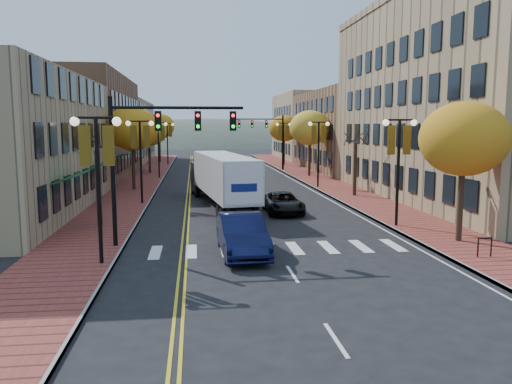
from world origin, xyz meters
name	(u,v)px	position (x,y,z in m)	size (l,w,h in m)	color
ground	(283,260)	(0.00, 0.00, 0.00)	(200.00, 200.00, 0.00)	black
sidewalk_left	(144,180)	(-9.00, 32.50, 0.07)	(4.00, 85.00, 0.15)	brown
sidewalk_right	(312,178)	(9.00, 32.50, 0.07)	(4.00, 85.00, 0.15)	brown
building_left_mid	(70,127)	(-17.00, 36.00, 5.50)	(12.00, 24.00, 11.00)	brown
building_left_far	(109,132)	(-17.00, 61.00, 4.75)	(12.00, 26.00, 9.50)	#9E8966
building_right_near	(485,102)	(18.50, 16.00, 7.50)	(15.00, 28.00, 15.00)	#997F5B
building_right_mid	(368,131)	(18.50, 42.00, 5.00)	(15.00, 24.00, 10.00)	brown
building_right_far	(324,127)	(18.50, 64.00, 5.50)	(15.00, 20.00, 11.00)	#9E8966
tree_left_a	(99,188)	(-9.00, 8.00, 2.25)	(0.28, 0.28, 4.20)	#382619
tree_left_b	(132,128)	(-9.00, 24.00, 5.45)	(4.48, 4.48, 7.21)	#382619
tree_left_c	(149,131)	(-9.00, 40.00, 5.05)	(4.16, 4.16, 6.69)	#382619
tree_left_d	(159,126)	(-9.00, 58.00, 5.60)	(4.61, 4.61, 7.42)	#382619
tree_right_a	(464,139)	(9.00, 2.00, 5.05)	(4.16, 4.16, 6.69)	#382619
tree_right_b	(355,169)	(9.00, 18.00, 2.25)	(0.28, 0.28, 4.20)	#382619
tree_right_c	(310,128)	(9.00, 34.00, 5.45)	(4.48, 4.48, 7.21)	#382619
tree_right_d	(284,128)	(9.00, 50.00, 5.29)	(4.35, 4.35, 7.00)	#382619
lamp_left_a	(97,161)	(-7.50, 0.00, 4.29)	(1.96, 0.36, 6.05)	black
lamp_left_b	(140,145)	(-7.50, 16.00, 4.29)	(1.96, 0.36, 6.05)	black
lamp_left_c	(158,139)	(-7.50, 34.00, 4.29)	(1.96, 0.36, 6.05)	black
lamp_left_d	(167,135)	(-7.50, 52.00, 4.29)	(1.96, 0.36, 6.05)	black
lamp_right_a	(399,151)	(7.50, 6.00, 4.29)	(1.96, 0.36, 6.05)	black
lamp_right_b	(319,141)	(7.50, 24.00, 4.29)	(1.96, 0.36, 6.05)	black
lamp_right_c	(284,137)	(7.50, 42.00, 4.29)	(1.96, 0.36, 6.05)	black
traffic_mast_near	(155,142)	(-5.48, 3.00, 4.92)	(6.10, 0.35, 7.00)	black
traffic_mast_far	(268,132)	(5.48, 42.00, 4.92)	(6.10, 0.34, 7.00)	black
semi_truck	(220,176)	(-1.90, 14.50, 2.17)	(4.29, 15.05, 3.72)	black
navy_sedan	(242,235)	(-1.64, 1.27, 0.89)	(1.89, 5.41, 1.78)	black
black_suv	(283,203)	(2.01, 11.45, 0.68)	(2.26, 4.91, 1.36)	black
car_far_white	(216,159)	(-0.50, 55.78, 0.67)	(1.58, 3.94, 1.34)	silver
car_far_silver	(246,159)	(4.14, 55.11, 0.60)	(1.68, 4.13, 1.20)	#9C9CA3
car_far_oncoming	(220,156)	(0.50, 63.25, 0.71)	(1.50, 4.30, 1.42)	#9F9EA5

